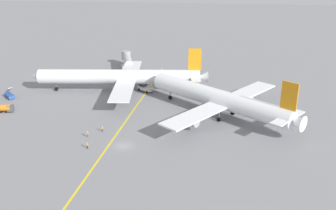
{
  "coord_description": "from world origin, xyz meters",
  "views": [
    {
      "loc": [
        20.47,
        -83.44,
        44.72
      ],
      "look_at": [
        9.05,
        18.77,
        4.0
      ],
      "focal_mm": 40.88,
      "sensor_mm": 36.0,
      "label": 1
    }
  ],
  "objects_px": {
    "gse_stair_truck_yellow": "(9,95)",
    "ground_crew_ramp_agent_by_cones": "(87,145)",
    "airliner_being_pushed": "(219,99)",
    "ground_crew_marshaller_foreground": "(102,129)",
    "jet_bridge": "(127,59)",
    "airliner_at_gate_left": "(121,77)",
    "pushback_tug": "(145,88)",
    "gse_fuel_bowser_stubby": "(6,108)",
    "ground_crew_wing_walker_right": "(88,134)"
  },
  "relations": [
    {
      "from": "gse_stair_truck_yellow",
      "to": "ground_crew_ramp_agent_by_cones",
      "type": "xyz_separation_m",
      "value": [
        36.57,
        -31.59,
        -0.18
      ]
    },
    {
      "from": "airliner_being_pushed",
      "to": "ground_crew_ramp_agent_by_cones",
      "type": "distance_m",
      "value": 40.71
    },
    {
      "from": "airliner_being_pushed",
      "to": "ground_crew_marshaller_foreground",
      "type": "height_order",
      "value": "airliner_being_pushed"
    },
    {
      "from": "jet_bridge",
      "to": "airliner_at_gate_left",
      "type": "bearing_deg",
      "value": -82.36
    },
    {
      "from": "pushback_tug",
      "to": "ground_crew_marshaller_foreground",
      "type": "bearing_deg",
      "value": -100.17
    },
    {
      "from": "gse_stair_truck_yellow",
      "to": "gse_fuel_bowser_stubby",
      "type": "xyz_separation_m",
      "value": [
        4.84,
        -11.63,
        0.31
      ]
    },
    {
      "from": "gse_fuel_bowser_stubby",
      "to": "ground_crew_ramp_agent_by_cones",
      "type": "xyz_separation_m",
      "value": [
        31.73,
        -19.96,
        -0.48
      ]
    },
    {
      "from": "airliner_at_gate_left",
      "to": "jet_bridge",
      "type": "bearing_deg",
      "value": 97.64
    },
    {
      "from": "pushback_tug",
      "to": "ground_crew_wing_walker_right",
      "type": "bearing_deg",
      "value": -103.49
    },
    {
      "from": "ground_crew_marshaller_foreground",
      "to": "ground_crew_wing_walker_right",
      "type": "distance_m",
      "value": 4.73
    },
    {
      "from": "gse_stair_truck_yellow",
      "to": "ground_crew_ramp_agent_by_cones",
      "type": "distance_m",
      "value": 48.32
    },
    {
      "from": "airliner_at_gate_left",
      "to": "ground_crew_ramp_agent_by_cones",
      "type": "bearing_deg",
      "value": -88.47
    },
    {
      "from": "airliner_at_gate_left",
      "to": "jet_bridge",
      "type": "height_order",
      "value": "airliner_at_gate_left"
    },
    {
      "from": "gse_fuel_bowser_stubby",
      "to": "ground_crew_ramp_agent_by_cones",
      "type": "height_order",
      "value": "gse_fuel_bowser_stubby"
    },
    {
      "from": "gse_stair_truck_yellow",
      "to": "airliner_being_pushed",
      "type": "bearing_deg",
      "value": -5.9
    },
    {
      "from": "airliner_at_gate_left",
      "to": "gse_fuel_bowser_stubby",
      "type": "relative_size",
      "value": 11.81
    },
    {
      "from": "airliner_being_pushed",
      "to": "ground_crew_wing_walker_right",
      "type": "relative_size",
      "value": 27.0
    },
    {
      "from": "airliner_at_gate_left",
      "to": "gse_stair_truck_yellow",
      "type": "distance_m",
      "value": 37.32
    },
    {
      "from": "ground_crew_ramp_agent_by_cones",
      "to": "pushback_tug",
      "type": "bearing_deg",
      "value": 80.68
    },
    {
      "from": "gse_stair_truck_yellow",
      "to": "ground_crew_wing_walker_right",
      "type": "relative_size",
      "value": 2.77
    },
    {
      "from": "gse_fuel_bowser_stubby",
      "to": "ground_crew_wing_walker_right",
      "type": "height_order",
      "value": "gse_fuel_bowser_stubby"
    },
    {
      "from": "airliner_being_pushed",
      "to": "ground_crew_marshaller_foreground",
      "type": "bearing_deg",
      "value": -154.86
    },
    {
      "from": "jet_bridge",
      "to": "airliner_being_pushed",
      "type": "bearing_deg",
      "value": -51.01
    },
    {
      "from": "gse_fuel_bowser_stubby",
      "to": "gse_stair_truck_yellow",
      "type": "bearing_deg",
      "value": 112.62
    },
    {
      "from": "gse_stair_truck_yellow",
      "to": "jet_bridge",
      "type": "relative_size",
      "value": 0.27
    },
    {
      "from": "airliner_being_pushed",
      "to": "gse_fuel_bowser_stubby",
      "type": "bearing_deg",
      "value": -175.97
    },
    {
      "from": "ground_crew_marshaller_foreground",
      "to": "ground_crew_wing_walker_right",
      "type": "relative_size",
      "value": 0.93
    },
    {
      "from": "airliner_being_pushed",
      "to": "ground_crew_marshaller_foreground",
      "type": "distance_m",
      "value": 34.68
    },
    {
      "from": "gse_stair_truck_yellow",
      "to": "ground_crew_marshaller_foreground",
      "type": "relative_size",
      "value": 2.97
    },
    {
      "from": "gse_fuel_bowser_stubby",
      "to": "ground_crew_ramp_agent_by_cones",
      "type": "relative_size",
      "value": 3.16
    },
    {
      "from": "airliner_being_pushed",
      "to": "gse_stair_truck_yellow",
      "type": "xyz_separation_m",
      "value": [
        -68.81,
        7.12,
        -4.22
      ]
    },
    {
      "from": "airliner_being_pushed",
      "to": "ground_crew_wing_walker_right",
      "type": "bearing_deg",
      "value": -151.72
    },
    {
      "from": "pushback_tug",
      "to": "jet_bridge",
      "type": "relative_size",
      "value": 0.46
    },
    {
      "from": "airliner_being_pushed",
      "to": "jet_bridge",
      "type": "relative_size",
      "value": 2.64
    },
    {
      "from": "ground_crew_marshaller_foreground",
      "to": "airliner_at_gate_left",
      "type": "bearing_deg",
      "value": 93.92
    },
    {
      "from": "gse_stair_truck_yellow",
      "to": "jet_bridge",
      "type": "distance_m",
      "value": 50.16
    },
    {
      "from": "airliner_at_gate_left",
      "to": "airliner_being_pushed",
      "type": "xyz_separation_m",
      "value": [
        33.38,
        -18.08,
        0.07
      ]
    },
    {
      "from": "ground_crew_ramp_agent_by_cones",
      "to": "jet_bridge",
      "type": "xyz_separation_m",
      "value": [
        -4.86,
        70.3,
        3.53
      ]
    },
    {
      "from": "pushback_tug",
      "to": "ground_crew_marshaller_foreground",
      "type": "height_order",
      "value": "pushback_tug"
    },
    {
      "from": "gse_stair_truck_yellow",
      "to": "ground_crew_ramp_agent_by_cones",
      "type": "bearing_deg",
      "value": -40.81
    },
    {
      "from": "gse_stair_truck_yellow",
      "to": "jet_bridge",
      "type": "bearing_deg",
      "value": 50.68
    },
    {
      "from": "airliner_at_gate_left",
      "to": "gse_fuel_bowser_stubby",
      "type": "xyz_separation_m",
      "value": [
        -30.59,
        -22.59,
        -3.84
      ]
    },
    {
      "from": "airliner_being_pushed",
      "to": "ground_crew_ramp_agent_by_cones",
      "type": "relative_size",
      "value": 27.75
    },
    {
      "from": "airliner_at_gate_left",
      "to": "pushback_tug",
      "type": "bearing_deg",
      "value": 6.58
    },
    {
      "from": "airliner_being_pushed",
      "to": "gse_fuel_bowser_stubby",
      "type": "relative_size",
      "value": 8.77
    },
    {
      "from": "gse_stair_truck_yellow",
      "to": "ground_crew_marshaller_foreground",
      "type": "distance_m",
      "value": 43.5
    },
    {
      "from": "airliner_at_gate_left",
      "to": "gse_fuel_bowser_stubby",
      "type": "distance_m",
      "value": 38.22
    },
    {
      "from": "airliner_at_gate_left",
      "to": "ground_crew_wing_walker_right",
      "type": "distance_m",
      "value": 36.67
    },
    {
      "from": "gse_fuel_bowser_stubby",
      "to": "ground_crew_marshaller_foreground",
      "type": "xyz_separation_m",
      "value": [
        32.83,
        -10.11,
        -0.53
      ]
    },
    {
      "from": "airliner_at_gate_left",
      "to": "jet_bridge",
      "type": "xyz_separation_m",
      "value": [
        -3.72,
        27.75,
        -0.8
      ]
    }
  ]
}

